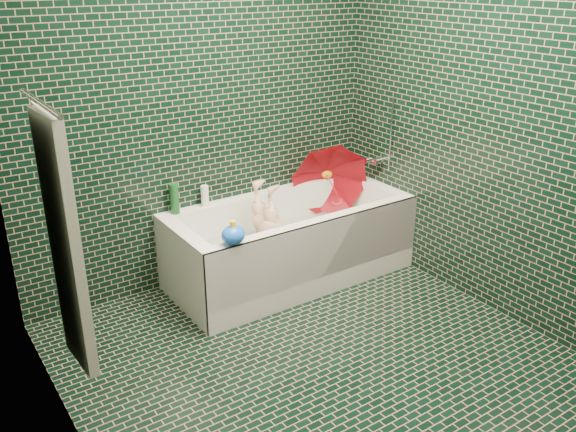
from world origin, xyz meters
TOP-DOWN VIEW (x-y plane):
  - floor at (0.00, 0.00)m, footprint 2.80×2.80m
  - wall_back at (0.00, 1.40)m, footprint 2.80×0.00m
  - wall_left at (-1.30, 0.00)m, footprint 0.00×2.80m
  - wall_right at (1.30, 0.00)m, footprint 0.00×2.80m
  - bathtub at (0.45, 1.01)m, footprint 1.70×0.75m
  - bath_mat at (0.45, 1.02)m, footprint 1.35×0.47m
  - water at (0.45, 1.02)m, footprint 1.48×0.53m
  - towel_rail at (-1.25, 0.25)m, footprint 0.02×0.58m
  - towel at (-1.24, 0.24)m, footprint 0.08×0.44m
  - faucet at (1.26, 1.02)m, footprint 0.18×0.19m
  - child at (0.28, 1.03)m, footprint 0.89×0.35m
  - umbrella at (0.91, 1.12)m, footprint 0.85×0.78m
  - soap_bottle_a at (1.24, 1.34)m, footprint 0.10×0.10m
  - soap_bottle_b at (1.24, 1.37)m, footprint 0.11×0.11m
  - soap_bottle_c at (1.10, 1.33)m, footprint 0.13×0.13m
  - bottle_right_tall at (1.14, 1.33)m, footprint 0.07×0.07m
  - bottle_right_pump at (1.25, 1.35)m, footprint 0.06×0.06m
  - bottle_left_tall at (-0.27, 1.34)m, footprint 0.07×0.07m
  - bottle_left_short at (-0.04, 1.34)m, footprint 0.06×0.06m
  - rubber_duck at (1.01, 1.33)m, footprint 0.12×0.08m
  - bath_toy at (-0.19, 0.68)m, footprint 0.16×0.14m

SIDE VIEW (x-z plane):
  - floor at x=0.00m, z-range 0.00..0.00m
  - bath_mat at x=0.45m, z-range 0.15..0.16m
  - bathtub at x=0.45m, z-range -0.06..0.49m
  - water at x=0.45m, z-range 0.30..0.30m
  - child at x=0.28m, z-range 0.18..0.44m
  - soap_bottle_a at x=1.24m, z-range 0.43..0.67m
  - soap_bottle_b at x=1.24m, z-range 0.46..0.64m
  - soap_bottle_c at x=1.10m, z-range 0.47..0.63m
  - umbrella at x=0.91m, z-range 0.22..0.91m
  - rubber_duck at x=1.01m, z-range 0.54..0.65m
  - bath_toy at x=-0.19m, z-range 0.54..0.69m
  - bottle_left_short at x=-0.04m, z-range 0.55..0.70m
  - bottle_right_pump at x=1.25m, z-range 0.55..0.72m
  - bottle_left_tall at x=-0.27m, z-range 0.55..0.76m
  - bottle_right_tall at x=1.14m, z-range 0.55..0.78m
  - faucet at x=1.26m, z-range 0.50..1.05m
  - towel at x=-1.24m, z-range 0.47..1.59m
  - wall_back at x=0.00m, z-range -0.15..2.65m
  - wall_left at x=-1.30m, z-range -0.15..2.65m
  - wall_right at x=1.30m, z-range -0.15..2.65m
  - towel_rail at x=-1.25m, z-range 1.59..1.61m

